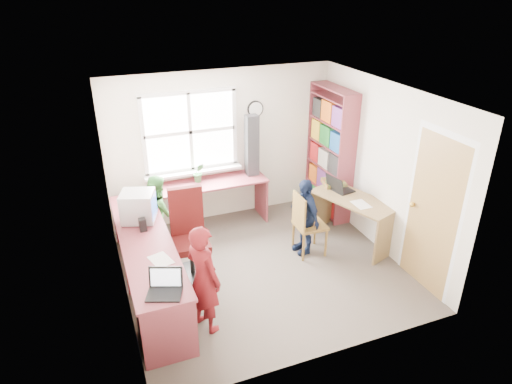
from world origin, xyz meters
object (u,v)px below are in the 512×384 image
person_navy (304,216)px  laptop_right (338,187)px  crt_monitor (138,207)px  person_green (159,213)px  laptop_left (165,287)px  person_red (204,279)px  right_desk (353,211)px  potted_plant (199,173)px  bookshelf (330,155)px  cd_tower (252,146)px  l_desk (170,273)px  swivel_chair (190,239)px  wooden_chair (306,222)px

person_navy → laptop_right: bearing=106.5°
crt_monitor → person_green: (0.31, 0.45, -0.38)m
laptop_left → person_red: person_red is taller
right_desk → potted_plant: (-1.95, 1.33, 0.38)m
bookshelf → person_green: size_ratio=1.82×
cd_tower → person_navy: bearing=-75.6°
laptop_left → potted_plant: (1.02, 2.50, 0.10)m
person_navy → crt_monitor: bearing=-105.2°
laptop_left → person_green: size_ratio=0.37×
right_desk → person_red: person_red is taller
l_desk → potted_plant: (0.85, 1.78, 0.45)m
person_red → swivel_chair: bearing=-31.2°
right_desk → laptop_left: (-2.97, -1.17, 0.28)m
wooden_chair → crt_monitor: 2.28m
swivel_chair → potted_plant: 1.37m
potted_plant → wooden_chair: bearing=-49.5°
wooden_chair → person_green: person_green is taller
laptop_left → person_green: 2.06m
laptop_right → person_green: 2.65m
crt_monitor → laptop_right: size_ratio=1.23×
wooden_chair → person_red: bearing=-149.5°
bookshelf → cd_tower: size_ratio=2.17×
person_green → wooden_chair: bearing=-120.1°
laptop_right → cd_tower: size_ratio=0.43×
laptop_left → person_red: size_ratio=0.33×
right_desk → laptop_left: size_ratio=3.23×
laptop_left → laptop_right: (2.88, 1.49, -0.03)m
potted_plant → l_desk: bearing=-115.6°
wooden_chair → person_green: 2.08m
person_red → wooden_chair: bearing=-87.1°
l_desk → right_desk: (2.80, 0.45, 0.07)m
laptop_right → l_desk: bearing=94.6°
cd_tower → l_desk: bearing=-133.2°
l_desk → swivel_chair: size_ratio=2.45×
crt_monitor → laptop_right: (2.90, -0.09, -0.17)m
swivel_chair → cd_tower: size_ratio=1.24×
wooden_chair → potted_plant: size_ratio=3.06×
right_desk → potted_plant: size_ratio=4.46×
wooden_chair → potted_plant: potted_plant is taller
cd_tower → person_red: bearing=-121.1°
swivel_chair → laptop_right: 2.36m
person_navy → person_green: bearing=-119.0°
potted_plant → swivel_chair: bearing=-111.0°
l_desk → person_green: size_ratio=2.56×
swivel_chair → wooden_chair: 1.63m
crt_monitor → cd_tower: (1.90, 0.90, 0.28)m
right_desk → swivel_chair: 2.42m
right_desk → laptop_right: laptop_right is taller
laptop_left → person_red: bearing=45.0°
laptop_right → person_navy: person_navy is taller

